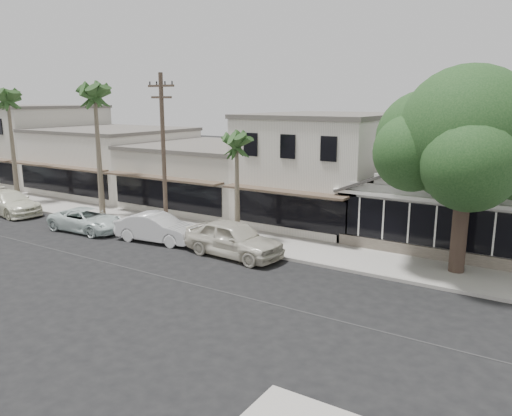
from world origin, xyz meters
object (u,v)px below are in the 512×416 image
Objects in this scene: utility_pole at (163,151)px; car_1 at (157,228)px; car_2 at (87,220)px; shade_tree at (467,139)px; car_0 at (234,239)px; car_3 at (9,203)px.

utility_pole reaches higher than car_1.
car_1 reaches higher than car_2.
shade_tree is at bearing -81.55° from car_2.
shade_tree reaches higher than car_1.
car_0 reaches higher than car_2.
car_0 is at bearing -96.52° from car_1.
car_0 is at bearing -11.64° from utility_pole.
car_1 is 13.06m from car_3.
car_1 is at bearing -166.66° from shade_tree.
car_2 is at bearing -86.46° from car_3.
utility_pole reaches higher than car_0.
car_2 is at bearing -168.34° from shade_tree.
shade_tree is (15.20, 2.28, 1.17)m from utility_pole.
car_3 is at bearing -171.96° from shade_tree.
car_2 is 20.85m from shade_tree.
car_1 is 0.97× the size of car_2.
car_0 is 18.06m from car_3.
shade_tree is (27.80, 3.93, 5.17)m from car_3.
utility_pole is 1.65× the size of car_3.
car_1 is at bearing -86.64° from car_2.
car_2 is at bearing 88.94° from car_1.
car_3 is 28.55m from shade_tree.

